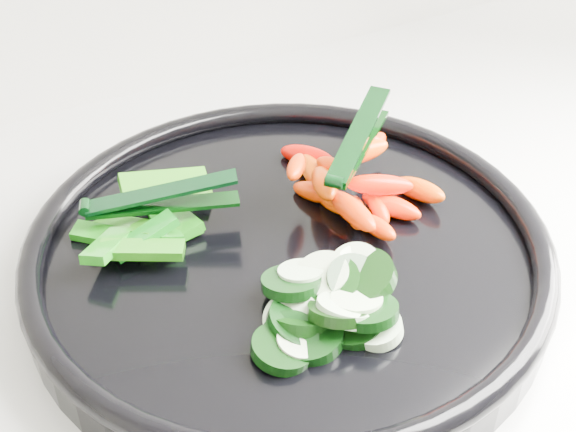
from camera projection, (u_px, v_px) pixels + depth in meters
veggie_tray at (288, 254)px, 0.57m from camera, size 0.48×0.48×0.04m
cucumber_pile at (323, 307)px, 0.51m from camera, size 0.13×0.10×0.04m
carrot_pile at (351, 183)px, 0.60m from camera, size 0.12×0.15×0.05m
pepper_pile at (148, 223)px, 0.58m from camera, size 0.12×0.10×0.04m
tong_carrot at (357, 142)px, 0.59m from camera, size 0.10×0.08×0.02m
tong_pepper at (157, 199)px, 0.57m from camera, size 0.11×0.05×0.02m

